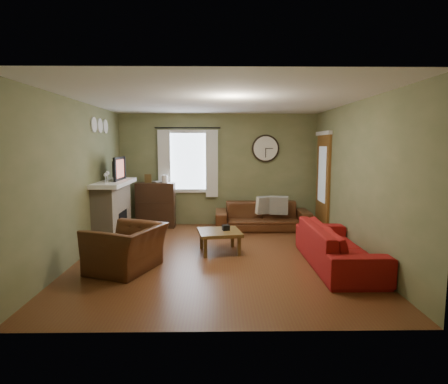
{
  "coord_description": "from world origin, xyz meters",
  "views": [
    {
      "loc": [
        0.0,
        -6.18,
        1.87
      ],
      "look_at": [
        0.1,
        0.4,
        1.05
      ],
      "focal_mm": 30.0,
      "sensor_mm": 36.0,
      "label": 1
    }
  ],
  "objects_px": {
    "sofa_red": "(337,246)",
    "coffee_table": "(219,241)",
    "bookshelf": "(156,205)",
    "armchair": "(127,248)",
    "sofa_brown": "(262,216)"
  },
  "relations": [
    {
      "from": "sofa_red",
      "to": "coffee_table",
      "type": "bearing_deg",
      "value": 66.87
    },
    {
      "from": "bookshelf",
      "to": "sofa_brown",
      "type": "height_order",
      "value": "bookshelf"
    },
    {
      "from": "bookshelf",
      "to": "sofa_brown",
      "type": "xyz_separation_m",
      "value": [
        2.41,
        -0.27,
        -0.21
      ]
    },
    {
      "from": "sofa_brown",
      "to": "armchair",
      "type": "relative_size",
      "value": 1.99
    },
    {
      "from": "bookshelf",
      "to": "sofa_red",
      "type": "xyz_separation_m",
      "value": [
        3.29,
        -2.83,
        -0.2
      ]
    },
    {
      "from": "sofa_brown",
      "to": "coffee_table",
      "type": "distance_m",
      "value": 2.02
    },
    {
      "from": "sofa_red",
      "to": "bookshelf",
      "type": "bearing_deg",
      "value": 49.28
    },
    {
      "from": "armchair",
      "to": "bookshelf",
      "type": "bearing_deg",
      "value": -157.72
    },
    {
      "from": "bookshelf",
      "to": "sofa_red",
      "type": "height_order",
      "value": "bookshelf"
    },
    {
      "from": "bookshelf",
      "to": "armchair",
      "type": "xyz_separation_m",
      "value": [
        0.05,
        -2.99,
        -0.18
      ]
    },
    {
      "from": "bookshelf",
      "to": "sofa_red",
      "type": "bearing_deg",
      "value": -40.72
    },
    {
      "from": "armchair",
      "to": "sofa_brown",
      "type": "bearing_deg",
      "value": 160.3
    },
    {
      "from": "bookshelf",
      "to": "armchair",
      "type": "distance_m",
      "value": 2.99
    },
    {
      "from": "bookshelf",
      "to": "armchair",
      "type": "relative_size",
      "value": 0.98
    },
    {
      "from": "armchair",
      "to": "coffee_table",
      "type": "relative_size",
      "value": 1.45
    }
  ]
}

